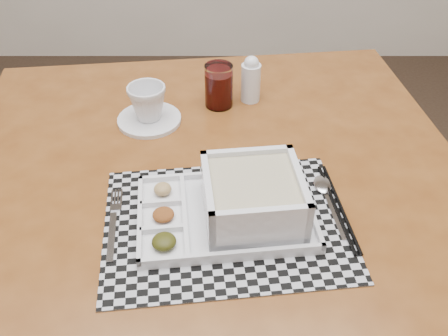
{
  "coord_description": "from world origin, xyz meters",
  "views": [
    {
      "loc": [
        0.37,
        -0.43,
        1.46
      ],
      "look_at": [
        0.37,
        0.3,
        0.86
      ],
      "focal_mm": 40.0,
      "sensor_mm": 36.0,
      "label": 1
    }
  ],
  "objects": [
    {
      "name": "creamer_bottle",
      "position": [
        0.43,
        0.65,
        0.86
      ],
      "size": [
        0.05,
        0.05,
        0.12
      ],
      "color": "silver",
      "rests_on": "dining_table"
    },
    {
      "name": "dining_table",
      "position": [
        0.35,
        0.35,
        0.72
      ],
      "size": [
        1.18,
        1.18,
        0.8
      ],
      "color": "#592D10",
      "rests_on": "ground"
    },
    {
      "name": "juice_glass",
      "position": [
        0.36,
        0.63,
        0.85
      ],
      "size": [
        0.07,
        0.07,
        0.11
      ],
      "color": "white",
      "rests_on": "dining_table"
    },
    {
      "name": "saucer",
      "position": [
        0.19,
        0.55,
        0.8
      ],
      "size": [
        0.15,
        0.15,
        0.01
      ],
      "primitive_type": "cylinder",
      "color": "silver",
      "rests_on": "dining_table"
    },
    {
      "name": "chopsticks",
      "position": [
        0.58,
        0.25,
        0.81
      ],
      "size": [
        0.04,
        0.24,
        0.01
      ],
      "color": "black",
      "rests_on": "placemat"
    },
    {
      "name": "placemat",
      "position": [
        0.37,
        0.22,
        0.8
      ],
      "size": [
        0.48,
        0.38,
        0.0
      ],
      "primitive_type": "cube",
      "rotation": [
        0.0,
        0.0,
        0.11
      ],
      "color": "#A8A8B0",
      "rests_on": "dining_table"
    },
    {
      "name": "cup",
      "position": [
        0.19,
        0.55,
        0.85
      ],
      "size": [
        0.09,
        0.09,
        0.08
      ],
      "primitive_type": "imported",
      "rotation": [
        0.0,
        0.0,
        -0.01
      ],
      "color": "silver",
      "rests_on": "saucer"
    },
    {
      "name": "serving_tray",
      "position": [
        0.4,
        0.23,
        0.84
      ],
      "size": [
        0.34,
        0.25,
        0.09
      ],
      "color": "silver",
      "rests_on": "placemat"
    },
    {
      "name": "fork",
      "position": [
        0.17,
        0.22,
        0.8
      ],
      "size": [
        0.04,
        0.19,
        0.0
      ],
      "color": "silver",
      "rests_on": "placemat"
    },
    {
      "name": "spoon",
      "position": [
        0.57,
        0.3,
        0.8
      ],
      "size": [
        0.04,
        0.18,
        0.01
      ],
      "color": "silver",
      "rests_on": "placemat"
    }
  ]
}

